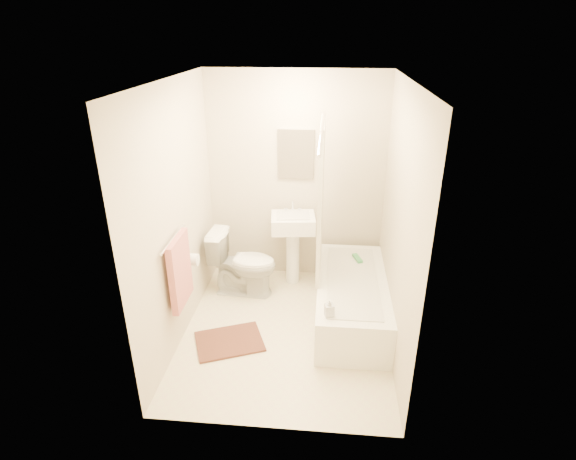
# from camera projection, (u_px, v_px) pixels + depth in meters

# --- Properties ---
(floor) EXTENTS (2.40, 2.40, 0.00)m
(floor) POSITION_uv_depth(u_px,v_px,m) (286.00, 331.00, 4.51)
(floor) COLOR beige
(floor) RESTS_ON ground
(ceiling) EXTENTS (2.40, 2.40, 0.00)m
(ceiling) POSITION_uv_depth(u_px,v_px,m) (285.00, 81.00, 3.51)
(ceiling) COLOR white
(ceiling) RESTS_ON ground
(wall_back) EXTENTS (2.00, 0.02, 2.40)m
(wall_back) POSITION_uv_depth(u_px,v_px,m) (296.00, 180.00, 5.10)
(wall_back) COLOR beige
(wall_back) RESTS_ON ground
(wall_left) EXTENTS (0.02, 2.40, 2.40)m
(wall_left) POSITION_uv_depth(u_px,v_px,m) (176.00, 217.00, 4.09)
(wall_left) COLOR beige
(wall_left) RESTS_ON ground
(wall_right) EXTENTS (0.02, 2.40, 2.40)m
(wall_right) POSITION_uv_depth(u_px,v_px,m) (399.00, 225.00, 3.92)
(wall_right) COLOR beige
(wall_right) RESTS_ON ground
(mirror) EXTENTS (0.40, 0.03, 0.55)m
(mirror) POSITION_uv_depth(u_px,v_px,m) (296.00, 154.00, 4.95)
(mirror) COLOR white
(mirror) RESTS_ON wall_back
(curtain_rod) EXTENTS (0.03, 1.70, 0.03)m
(curtain_rod) POSITION_uv_depth(u_px,v_px,m) (322.00, 130.00, 3.74)
(curtain_rod) COLOR silver
(curtain_rod) RESTS_ON wall_back
(shower_curtain) EXTENTS (0.04, 0.80, 1.55)m
(shower_curtain) POSITION_uv_depth(u_px,v_px,m) (321.00, 200.00, 4.43)
(shower_curtain) COLOR silver
(shower_curtain) RESTS_ON curtain_rod
(towel_bar) EXTENTS (0.02, 0.60, 0.02)m
(towel_bar) POSITION_uv_depth(u_px,v_px,m) (173.00, 239.00, 3.91)
(towel_bar) COLOR silver
(towel_bar) RESTS_ON wall_left
(towel) EXTENTS (0.06, 0.45, 0.66)m
(towel) POSITION_uv_depth(u_px,v_px,m) (180.00, 271.00, 4.03)
(towel) COLOR #CC7266
(towel) RESTS_ON towel_bar
(toilet_paper) EXTENTS (0.11, 0.12, 0.12)m
(toilet_paper) POSITION_uv_depth(u_px,v_px,m) (193.00, 260.00, 4.40)
(toilet_paper) COLOR white
(toilet_paper) RESTS_ON wall_left
(toilet) EXTENTS (0.77, 0.47, 0.73)m
(toilet) POSITION_uv_depth(u_px,v_px,m) (243.00, 263.00, 5.02)
(toilet) COLOR white
(toilet) RESTS_ON floor
(sink) EXTENTS (0.52, 0.44, 0.94)m
(sink) POSITION_uv_depth(u_px,v_px,m) (293.00, 247.00, 5.17)
(sink) COLOR white
(sink) RESTS_ON floor
(bathtub) EXTENTS (0.70, 1.60, 0.45)m
(bathtub) POSITION_uv_depth(u_px,v_px,m) (351.00, 299.00, 4.63)
(bathtub) COLOR white
(bathtub) RESTS_ON floor
(bath_mat) EXTENTS (0.75, 0.67, 0.02)m
(bath_mat) POSITION_uv_depth(u_px,v_px,m) (229.00, 341.00, 4.34)
(bath_mat) COLOR #49291D
(bath_mat) RESTS_ON floor
(soap_bottle) EXTENTS (0.10, 0.10, 0.17)m
(soap_bottle) POSITION_uv_depth(u_px,v_px,m) (329.00, 308.00, 3.94)
(soap_bottle) COLOR white
(soap_bottle) RESTS_ON bathtub
(scrub_brush) EXTENTS (0.11, 0.20, 0.04)m
(scrub_brush) POSITION_uv_depth(u_px,v_px,m) (357.00, 259.00, 4.91)
(scrub_brush) COLOR #3D9952
(scrub_brush) RESTS_ON bathtub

